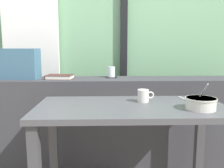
{
  "coord_description": "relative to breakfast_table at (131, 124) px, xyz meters",
  "views": [
    {
      "loc": [
        -0.08,
        -1.54,
        1.11
      ],
      "look_at": [
        -0.02,
        0.39,
        0.81
      ],
      "focal_mm": 38.64,
      "sensor_mm": 36.0,
      "label": 1
    }
  ],
  "objects": [
    {
      "name": "coaster_square",
      "position": [
        -0.11,
        0.66,
        0.22
      ],
      "size": [
        0.1,
        0.1,
        0.0
      ],
      "primitive_type": "cube",
      "color": "black",
      "rests_on": "dark_console_ledge"
    },
    {
      "name": "window_divider_post",
      "position": [
        0.03,
        1.06,
        0.69
      ],
      "size": [
        0.07,
        0.05,
        2.6
      ],
      "primitive_type": "cube",
      "color": "black",
      "rests_on": "ground"
    },
    {
      "name": "breakfast_table",
      "position": [
        0.0,
        0.0,
        0.0
      ],
      "size": [
        1.21,
        0.58,
        0.74
      ],
      "color": "#414145",
      "rests_on": "ground"
    },
    {
      "name": "outdoor_backdrop",
      "position": [
        -0.09,
        1.13,
        0.79
      ],
      "size": [
        4.8,
        0.08,
        2.8
      ],
      "primitive_type": "cube",
      "color": "#7AAD7F",
      "rests_on": "ground"
    },
    {
      "name": "fork_utensil",
      "position": [
        0.4,
        0.16,
        0.13
      ],
      "size": [
        0.04,
        0.17,
        0.01
      ],
      "primitive_type": "cube",
      "rotation": [
        0.0,
        0.0,
        0.16
      ],
      "color": "silver",
      "rests_on": "breakfast_table"
    },
    {
      "name": "juice_glass",
      "position": [
        -0.11,
        0.66,
        0.27
      ],
      "size": [
        0.07,
        0.07,
        0.09
      ],
      "color": "white",
      "rests_on": "coaster_square"
    },
    {
      "name": "ceramic_mug",
      "position": [
        0.09,
        0.1,
        0.17
      ],
      "size": [
        0.11,
        0.08,
        0.08
      ],
      "color": "silver",
      "rests_on": "breakfast_table"
    },
    {
      "name": "dark_console_ledge",
      "position": [
        -0.09,
        0.59,
        -0.2
      ],
      "size": [
        2.8,
        0.34,
        0.83
      ],
      "primitive_type": "cube",
      "color": "#38383D",
      "rests_on": "ground"
    },
    {
      "name": "soup_bowl",
      "position": [
        0.4,
        -0.11,
        0.16
      ],
      "size": [
        0.18,
        0.18,
        0.16
      ],
      "color": "silver",
      "rests_on": "breakfast_table"
    },
    {
      "name": "curtain_left_panel",
      "position": [
        -0.92,
        1.03,
        0.64
      ],
      "size": [
        0.56,
        0.06,
        2.5
      ],
      "primitive_type": "cube",
      "color": "white",
      "rests_on": "ground"
    },
    {
      "name": "closed_book",
      "position": [
        -0.56,
        0.59,
        0.24
      ],
      "size": [
        0.24,
        0.18,
        0.03
      ],
      "color": "#47231E",
      "rests_on": "dark_console_ledge"
    },
    {
      "name": "throw_pillow",
      "position": [
        -0.9,
        0.59,
        0.35
      ],
      "size": [
        0.34,
        0.18,
        0.26
      ],
      "primitive_type": "cube",
      "rotation": [
        0.0,
        0.0,
        -0.14
      ],
      "color": "#426B84",
      "rests_on": "dark_console_ledge"
    }
  ]
}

